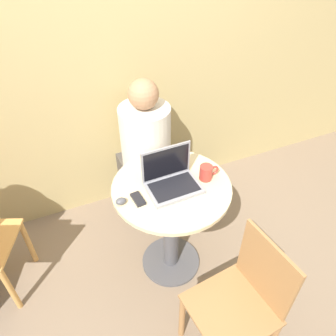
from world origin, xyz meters
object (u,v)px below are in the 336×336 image
(cell_phone, at_px, (138,199))
(chair_empty, at_px, (241,303))
(person_seated, at_px, (144,159))
(laptop, at_px, (171,179))

(cell_phone, xyz_separation_m, chair_empty, (0.33, -0.62, -0.33))
(cell_phone, xyz_separation_m, person_seated, (0.27, 0.67, -0.29))
(chair_empty, distance_m, person_seated, 1.29)
(laptop, relative_size, chair_empty, 0.36)
(cell_phone, distance_m, person_seated, 0.78)
(chair_empty, height_order, person_seated, person_seated)
(cell_phone, bearing_deg, chair_empty, -61.78)
(chair_empty, bearing_deg, person_seated, 92.92)
(chair_empty, xyz_separation_m, person_seated, (-0.07, 1.29, 0.04))
(laptop, bearing_deg, cell_phone, -171.06)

